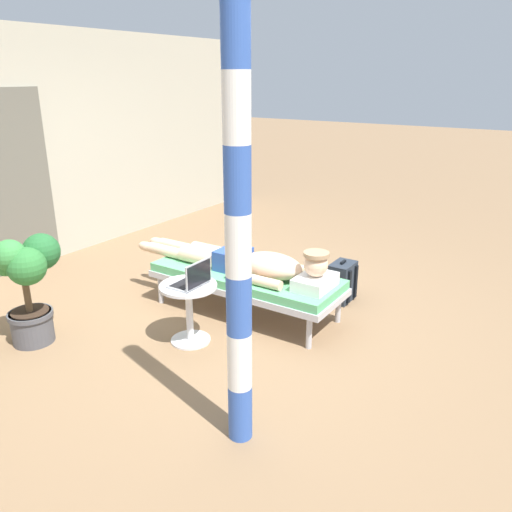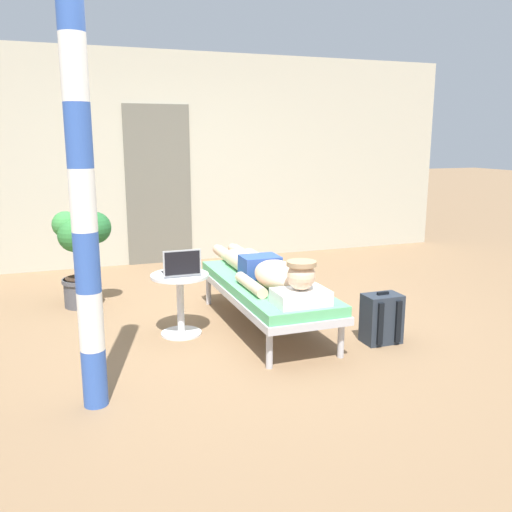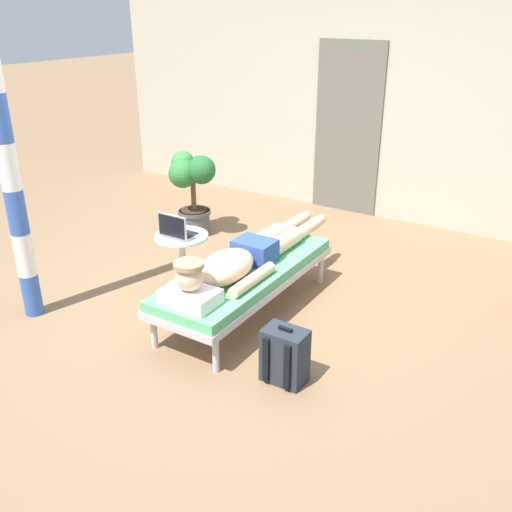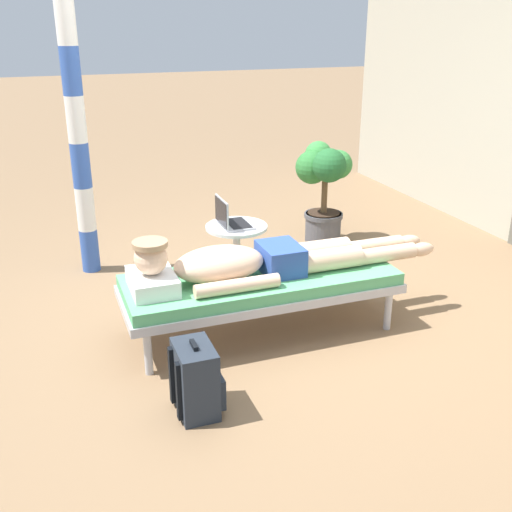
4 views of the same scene
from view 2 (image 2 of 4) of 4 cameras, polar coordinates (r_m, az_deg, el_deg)
name	(u,v)px [view 2 (image 2 of 4)]	position (r m, az deg, el deg)	size (l,w,h in m)	color
ground_plane	(246,327)	(4.87, -1.04, -7.39)	(40.00, 40.00, 0.00)	#846647
house_wall_back	(186,159)	(7.45, -7.27, 9.93)	(7.60, 0.20, 2.70)	#B2AD99
house_door_panel	(159,185)	(7.29, -10.04, 7.19)	(0.84, 0.03, 2.04)	#625F54
lounge_chair	(266,289)	(4.78, 1.00, -3.43)	(0.68, 1.86, 0.42)	#B7B7BC
person_reclining	(268,271)	(4.69, 1.26, -1.56)	(0.53, 2.17, 0.33)	white
side_table	(180,294)	(4.65, -7.84, -3.87)	(0.48, 0.48, 0.52)	silver
laptop	(181,269)	(4.54, -7.79, -1.30)	(0.31, 0.24, 0.23)	#A5A8AD
backpack	(381,319)	(4.60, 12.82, -6.34)	(0.30, 0.26, 0.42)	#262D38
potted_plant	(80,248)	(5.58, -17.76, 0.79)	(0.55, 0.56, 0.95)	#4C4C51
porch_post	(83,200)	(3.34, -17.46, 5.51)	(0.15, 0.15, 2.55)	#3359B2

